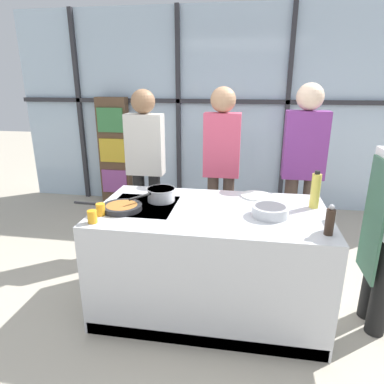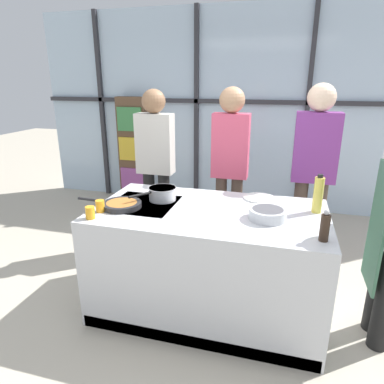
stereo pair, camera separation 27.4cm
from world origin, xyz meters
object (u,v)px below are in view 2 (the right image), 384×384
(spectator_center_left, at_px, (230,161))
(pepper_grinder, at_px, (325,227))
(white_plate, at_px, (259,198))
(juice_glass_near, at_px, (90,213))
(oil_bottle, at_px, (318,195))
(spectator_far_left, at_px, (156,159))
(frying_pan, at_px, (121,204))
(juice_glass_far, at_px, (100,206))
(mixing_bowl, at_px, (268,214))
(saucepan, at_px, (162,193))
(spectator_center_right, at_px, (314,165))

(spectator_center_left, relative_size, pepper_grinder, 8.53)
(white_plate, distance_m, juice_glass_near, 1.37)
(spectator_center_left, height_order, oil_bottle, spectator_center_left)
(spectator_far_left, xyz_separation_m, juice_glass_near, (0.01, -1.34, -0.10))
(frying_pan, bearing_deg, juice_glass_far, -129.79)
(spectator_center_left, xyz_separation_m, mixing_bowl, (0.44, -1.01, -0.14))
(spectator_far_left, bearing_deg, saucepan, 114.49)
(frying_pan, height_order, saucepan, saucepan)
(white_plate, relative_size, juice_glass_far, 2.88)
(white_plate, distance_m, mixing_bowl, 0.45)
(spectator_center_left, xyz_separation_m, juice_glass_near, (-0.79, -1.34, -0.13))
(white_plate, xyz_separation_m, mixing_bowl, (0.09, -0.43, 0.04))
(oil_bottle, bearing_deg, spectator_center_left, 135.86)
(saucepan, xyz_separation_m, pepper_grinder, (1.23, -0.45, 0.04))
(frying_pan, relative_size, mixing_bowl, 2.05)
(white_plate, height_order, mixing_bowl, mixing_bowl)
(frying_pan, distance_m, juice_glass_far, 0.17)
(spectator_center_right, bearing_deg, spectator_far_left, 0.00)
(mixing_bowl, distance_m, pepper_grinder, 0.45)
(spectator_center_right, bearing_deg, juice_glass_near, 39.93)
(spectator_far_left, relative_size, mixing_bowl, 6.44)
(spectator_center_right, relative_size, oil_bottle, 6.10)
(spectator_center_right, bearing_deg, white_plate, 51.63)
(saucepan, bearing_deg, pepper_grinder, -19.96)
(saucepan, bearing_deg, white_plate, 17.54)
(mixing_bowl, relative_size, oil_bottle, 0.91)
(spectator_center_right, bearing_deg, mixing_bowl, 70.32)
(oil_bottle, xyz_separation_m, juice_glass_near, (-1.59, -0.57, -0.09))
(juice_glass_near, bearing_deg, spectator_far_left, 90.46)
(spectator_center_left, relative_size, juice_glass_near, 19.51)
(saucepan, distance_m, juice_glass_far, 0.52)
(spectator_far_left, height_order, juice_glass_near, spectator_far_left)
(mixing_bowl, height_order, juice_glass_far, juice_glass_far)
(saucepan, bearing_deg, juice_glass_far, -133.98)
(spectator_far_left, relative_size, juice_glass_near, 19.23)
(saucepan, bearing_deg, spectator_center_right, 33.63)
(spectator_center_left, xyz_separation_m, spectator_center_right, (0.80, 0.00, 0.00))
(white_plate, xyz_separation_m, oil_bottle, (0.44, -0.20, 0.13))
(mixing_bowl, bearing_deg, spectator_center_left, 113.74)
(saucepan, height_order, juice_glass_near, saucepan)
(saucepan, height_order, mixing_bowl, saucepan)
(spectator_center_left, height_order, mixing_bowl, spectator_center_left)
(frying_pan, xyz_separation_m, saucepan, (0.26, 0.25, 0.04))
(pepper_grinder, bearing_deg, juice_glass_near, -177.54)
(juice_glass_near, bearing_deg, juice_glass_far, 90.00)
(juice_glass_near, xyz_separation_m, juice_glass_far, (0.00, 0.14, 0.00))
(spectator_far_left, height_order, mixing_bowl, spectator_far_left)
(frying_pan, relative_size, juice_glass_far, 6.11)
(spectator_center_right, height_order, white_plate, spectator_center_right)
(pepper_grinder, bearing_deg, frying_pan, 172.31)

